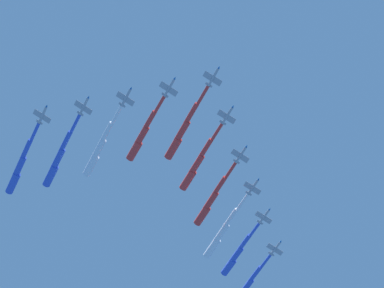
{
  "coord_description": "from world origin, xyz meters",
  "views": [
    {
      "loc": [
        108.1,
        58.18,
        -56.67
      ],
      "look_at": [
        0.0,
        0.0,
        170.7
      ],
      "focal_mm": 54.72,
      "sensor_mm": 36.0,
      "label": 1
    }
  ],
  "objects_px": {
    "jet_port_mid": "(211,200)",
    "jet_port_outer": "(222,233)",
    "jet_port_inner": "(197,164)",
    "jet_starboard_inner": "(143,135)",
    "jet_starboard_outer": "(58,159)",
    "jet_trail_starboard": "(20,166)",
    "jet_lead": "(183,131)",
    "jet_starboard_mid": "(99,149)",
    "jet_tail_end": "(247,286)",
    "jet_trail_port": "(237,254)"
  },
  "relations": [
    {
      "from": "jet_tail_end",
      "to": "jet_lead",
      "type": "bearing_deg",
      "value": 8.29
    },
    {
      "from": "jet_port_outer",
      "to": "jet_trail_starboard",
      "type": "height_order",
      "value": "jet_trail_starboard"
    },
    {
      "from": "jet_starboard_mid",
      "to": "jet_tail_end",
      "type": "xyz_separation_m",
      "value": [
        -103.15,
        23.26,
        -0.23
      ]
    },
    {
      "from": "jet_port_mid",
      "to": "jet_lead",
      "type": "bearing_deg",
      "value": 7.73
    },
    {
      "from": "jet_starboard_inner",
      "to": "jet_port_outer",
      "type": "bearing_deg",
      "value": 174.06
    },
    {
      "from": "jet_port_outer",
      "to": "jet_port_inner",
      "type": "bearing_deg",
      "value": 10.73
    },
    {
      "from": "jet_port_inner",
      "to": "jet_lead",
      "type": "bearing_deg",
      "value": 7.45
    },
    {
      "from": "jet_starboard_mid",
      "to": "jet_trail_starboard",
      "type": "bearing_deg",
      "value": -76.7
    },
    {
      "from": "jet_starboard_outer",
      "to": "jet_tail_end",
      "type": "height_order",
      "value": "jet_starboard_outer"
    },
    {
      "from": "jet_lead",
      "to": "jet_port_outer",
      "type": "relative_size",
      "value": 0.96
    },
    {
      "from": "jet_tail_end",
      "to": "jet_port_inner",
      "type": "bearing_deg",
      "value": 8.5
    },
    {
      "from": "jet_starboard_mid",
      "to": "jet_trail_starboard",
      "type": "distance_m",
      "value": 38.36
    },
    {
      "from": "jet_trail_port",
      "to": "jet_trail_starboard",
      "type": "relative_size",
      "value": 0.91
    },
    {
      "from": "jet_trail_starboard",
      "to": "jet_starboard_inner",
      "type": "bearing_deg",
      "value": 101.72
    },
    {
      "from": "jet_port_inner",
      "to": "jet_starboard_mid",
      "type": "height_order",
      "value": "jet_port_inner"
    },
    {
      "from": "jet_starboard_outer",
      "to": "jet_trail_port",
      "type": "relative_size",
      "value": 1.12
    },
    {
      "from": "jet_starboard_outer",
      "to": "jet_trail_starboard",
      "type": "height_order",
      "value": "jet_trail_starboard"
    },
    {
      "from": "jet_lead",
      "to": "jet_starboard_outer",
      "type": "distance_m",
      "value": 57.84
    },
    {
      "from": "jet_port_inner",
      "to": "jet_port_mid",
      "type": "relative_size",
      "value": 1.01
    },
    {
      "from": "jet_starboard_inner",
      "to": "jet_starboard_outer",
      "type": "bearing_deg",
      "value": -79.64
    },
    {
      "from": "jet_starboard_inner",
      "to": "jet_trail_starboard",
      "type": "distance_m",
      "value": 59.09
    },
    {
      "from": "jet_port_outer",
      "to": "jet_tail_end",
      "type": "distance_m",
      "value": 36.59
    },
    {
      "from": "jet_lead",
      "to": "jet_trail_port",
      "type": "bearing_deg",
      "value": -172.67
    },
    {
      "from": "jet_starboard_outer",
      "to": "jet_tail_end",
      "type": "relative_size",
      "value": 1.06
    },
    {
      "from": "jet_starboard_mid",
      "to": "jet_trail_starboard",
      "type": "relative_size",
      "value": 0.98
    },
    {
      "from": "jet_port_outer",
      "to": "jet_starboard_outer",
      "type": "height_order",
      "value": "jet_starboard_outer"
    },
    {
      "from": "jet_port_mid",
      "to": "jet_port_outer",
      "type": "height_order",
      "value": "jet_port_outer"
    },
    {
      "from": "jet_lead",
      "to": "jet_port_outer",
      "type": "height_order",
      "value": "jet_lead"
    },
    {
      "from": "jet_lead",
      "to": "jet_starboard_mid",
      "type": "height_order",
      "value": "jet_lead"
    },
    {
      "from": "jet_port_inner",
      "to": "jet_starboard_inner",
      "type": "xyz_separation_m",
      "value": [
        24.84,
        -13.96,
        -0.81
      ]
    },
    {
      "from": "jet_port_inner",
      "to": "jet_starboard_inner",
      "type": "relative_size",
      "value": 1.06
    },
    {
      "from": "jet_starboard_outer",
      "to": "jet_trail_starboard",
      "type": "distance_m",
      "value": 18.67
    },
    {
      "from": "jet_starboard_inner",
      "to": "jet_trail_starboard",
      "type": "relative_size",
      "value": 0.9
    },
    {
      "from": "jet_starboard_inner",
      "to": "jet_starboard_mid",
      "type": "height_order",
      "value": "jet_starboard_inner"
    },
    {
      "from": "jet_lead",
      "to": "jet_starboard_outer",
      "type": "xyz_separation_m",
      "value": [
        14.05,
        -56.11,
        0.24
      ]
    },
    {
      "from": "jet_lead",
      "to": "jet_tail_end",
      "type": "relative_size",
      "value": 1.02
    },
    {
      "from": "jet_starboard_inner",
      "to": "jet_port_mid",
      "type": "relative_size",
      "value": 0.95
    },
    {
      "from": "jet_starboard_mid",
      "to": "jet_starboard_outer",
      "type": "distance_m",
      "value": 19.71
    },
    {
      "from": "jet_starboard_mid",
      "to": "jet_port_outer",
      "type": "relative_size",
      "value": 0.96
    },
    {
      "from": "jet_lead",
      "to": "jet_trail_starboard",
      "type": "height_order",
      "value": "jet_trail_starboard"
    },
    {
      "from": "jet_starboard_outer",
      "to": "jet_port_inner",
      "type": "bearing_deg",
      "value": 120.86
    },
    {
      "from": "jet_starboard_outer",
      "to": "jet_trail_port",
      "type": "height_order",
      "value": "jet_trail_port"
    },
    {
      "from": "jet_port_inner",
      "to": "jet_trail_starboard",
      "type": "xyz_separation_m",
      "value": [
        36.84,
        -71.79,
        0.67
      ]
    },
    {
      "from": "jet_starboard_inner",
      "to": "jet_tail_end",
      "type": "relative_size",
      "value": 0.95
    },
    {
      "from": "jet_port_inner",
      "to": "jet_trail_port",
      "type": "xyz_separation_m",
      "value": [
        -55.35,
        -7.08,
        0.51
      ]
    },
    {
      "from": "jet_starboard_outer",
      "to": "jet_trail_port",
      "type": "bearing_deg",
      "value": 151.92
    },
    {
      "from": "jet_lead",
      "to": "jet_starboard_mid",
      "type": "xyz_separation_m",
      "value": [
        9.96,
        -36.85,
        -0.6
      ]
    },
    {
      "from": "jet_lead",
      "to": "jet_port_mid",
      "type": "bearing_deg",
      "value": -172.27
    },
    {
      "from": "jet_port_inner",
      "to": "jet_starboard_mid",
      "type": "relative_size",
      "value": 0.98
    },
    {
      "from": "jet_starboard_mid",
      "to": "jet_trail_port",
      "type": "xyz_separation_m",
      "value": [
        -83.37,
        27.41,
        1.38
      ]
    }
  ]
}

